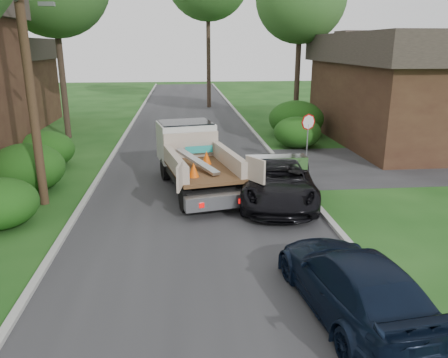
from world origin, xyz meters
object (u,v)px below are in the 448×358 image
object	(u,v)px
utility_pole	(26,54)
house_right	(418,87)
stop_sign	(308,129)
navy_suv	(353,283)
black_pickup	(278,180)
flatbed_truck	(192,153)

from	to	relation	value
utility_pole	house_right	bearing A→B (deg)	26.01
stop_sign	navy_suv	distance (m)	11.77
house_right	navy_suv	distance (m)	19.48
navy_suv	house_right	bearing A→B (deg)	-128.11
black_pickup	navy_suv	xyz separation A→B (m)	(0.07, -7.00, -0.07)
house_right	black_pickup	bearing A→B (deg)	-136.86
flatbed_truck	black_pickup	world-z (taller)	flatbed_truck
flatbed_truck	black_pickup	xyz separation A→B (m)	(3.01, -2.39, -0.51)
utility_pole	stop_sign	bearing A→B (deg)	20.62
stop_sign	utility_pole	bearing A→B (deg)	-159.38
stop_sign	house_right	world-z (taller)	house_right
flatbed_truck	utility_pole	bearing A→B (deg)	-171.89
utility_pole	house_right	world-z (taller)	utility_pole
utility_pole	house_right	size ratio (longest dim) A/B	0.77
stop_sign	house_right	xyz separation A→B (m)	(7.80, 5.00, 1.38)
stop_sign	house_right	size ratio (longest dim) A/B	0.19
stop_sign	flatbed_truck	bearing A→B (deg)	-158.50
stop_sign	flatbed_truck	world-z (taller)	stop_sign
house_right	flatbed_truck	size ratio (longest dim) A/B	1.95
utility_pole	navy_suv	bearing A→B (deg)	-41.65
utility_pole	house_right	distance (m)	20.66
stop_sign	navy_suv	xyz separation A→B (m)	(-2.27, -11.50, -1.08)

